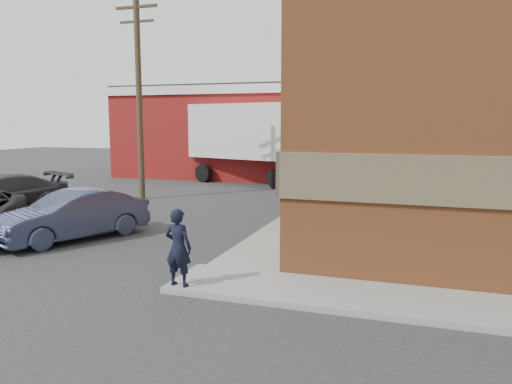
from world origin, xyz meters
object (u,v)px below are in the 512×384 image
Objects in this scene: warehouse at (253,132)px; utility_pole at (139,92)px; man at (178,247)px; box_truck at (263,138)px; sedan at (73,215)px.

utility_pole reaches higher than warehouse.
utility_pole reaches higher than man.
utility_pole is 0.97× the size of box_truck.
warehouse reaches higher than man.
utility_pole reaches higher than box_truck.
warehouse is 3.72× the size of sedan.
man is 0.17× the size of box_truck.
utility_pole is at bearing -97.77° from warehouse.
utility_pole reaches higher than sedan.
man is (7.30, -10.55, -3.82)m from utility_pole.
warehouse is at bearing -70.90° from man.
box_truck is at bearing 108.61° from sedan.
warehouse is 11.27m from utility_pole.
warehouse is 22.40m from man.
box_truck is at bearing 62.23° from utility_pole.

